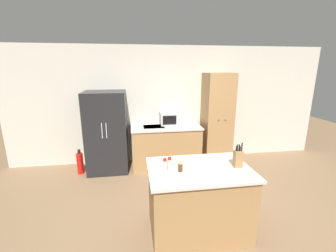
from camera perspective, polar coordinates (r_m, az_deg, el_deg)
name	(u,v)px	position (r m, az deg, el deg)	size (l,w,h in m)	color
ground_plane	(197,220)	(3.54, 7.42, -22.56)	(14.00, 14.00, 0.00)	#846647
wall_back	(171,105)	(5.16, 0.76, 5.38)	(7.20, 0.06, 2.60)	beige
refrigerator	(107,132)	(4.84, -15.26, -1.43)	(0.82, 0.77, 1.67)	black
back_counter	(166,146)	(5.00, -0.53, -4.98)	(1.50, 0.72, 0.90)	#9E7547
pantry_cabinet	(217,119)	(5.17, 12.28, 1.79)	(0.60, 0.61, 2.02)	#9E7547
kitchen_island	(198,200)	(3.12, 7.66, -18.05)	(1.29, 0.90, 0.91)	#9E7547
microwave	(171,118)	(4.98, 0.74, 1.99)	(0.49, 0.37, 0.27)	#B2B5B7
knife_block	(238,158)	(3.00, 17.35, -7.85)	(0.11, 0.09, 0.32)	#9E7547
spice_bottle_tall_dark	(165,166)	(2.74, -0.80, -10.06)	(0.06, 0.06, 0.18)	beige
spice_bottle_short_red	(170,164)	(2.79, 0.41, -9.68)	(0.06, 0.06, 0.17)	beige
spice_bottle_amber_oil	(180,167)	(2.77, 3.15, -10.38)	(0.06, 0.06, 0.12)	#563319
fire_extinguisher	(80,163)	(5.02, -21.42, -8.72)	(0.13, 0.13, 0.52)	red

